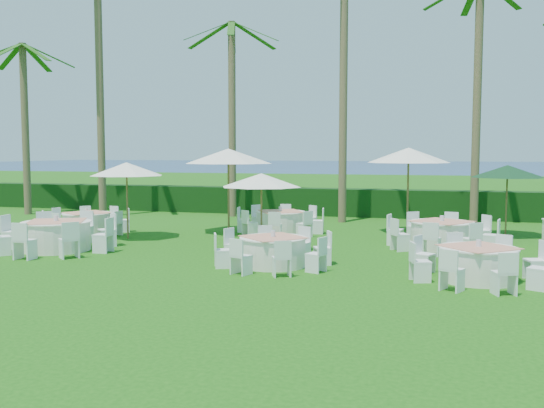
# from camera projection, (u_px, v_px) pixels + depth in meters

# --- Properties ---
(ground) EXTENTS (120.00, 120.00, 0.00)m
(ground) POSITION_uv_depth(u_px,v_px,m) (222.00, 262.00, 15.60)
(ground) COLOR #144F0D
(ground) RESTS_ON ground
(hedge) EXTENTS (34.00, 1.00, 1.20)m
(hedge) POSITION_uv_depth(u_px,v_px,m) (316.00, 202.00, 27.06)
(hedge) COLOR black
(hedge) RESTS_ON ground
(ocean) EXTENTS (260.00, 260.00, 0.00)m
(ocean) POSITION_uv_depth(u_px,v_px,m) (413.00, 166.00, 113.40)
(ocean) COLOR #07164C
(ocean) RESTS_ON ground
(banquet_table_a) EXTENTS (3.41, 3.41, 1.02)m
(banquet_table_a) POSITION_uv_depth(u_px,v_px,m) (57.00, 235.00, 17.40)
(banquet_table_a) COLOR white
(banquet_table_a) RESTS_ON ground
(banquet_table_b) EXTENTS (2.86, 2.86, 0.89)m
(banquet_table_b) POSITION_uv_depth(u_px,v_px,m) (273.00, 251.00, 15.04)
(banquet_table_b) COLOR white
(banquet_table_b) RESTS_ON ground
(banquet_table_c) EXTENTS (2.97, 2.97, 0.92)m
(banquet_table_c) POSITION_uv_depth(u_px,v_px,m) (478.00, 263.00, 13.34)
(banquet_table_c) COLOR white
(banquet_table_c) RESTS_ON ground
(banquet_table_d) EXTENTS (2.90, 2.90, 0.89)m
(banquet_table_d) POSITION_uv_depth(u_px,v_px,m) (87.00, 222.00, 21.01)
(banquet_table_d) COLOR white
(banquet_table_d) RESTS_ON ground
(banquet_table_e) EXTENTS (3.05, 3.05, 0.92)m
(banquet_table_e) POSITION_uv_depth(u_px,v_px,m) (280.00, 221.00, 21.18)
(banquet_table_e) COLOR white
(banquet_table_e) RESTS_ON ground
(banquet_table_f) EXTENTS (3.22, 3.22, 0.97)m
(banquet_table_f) POSITION_uv_depth(u_px,v_px,m) (442.00, 234.00, 17.80)
(banquet_table_f) COLOR white
(banquet_table_f) RESTS_ON ground
(umbrella_a) EXTENTS (2.39, 2.39, 2.49)m
(umbrella_a) POSITION_uv_depth(u_px,v_px,m) (127.00, 169.00, 19.61)
(umbrella_a) COLOR brown
(umbrella_a) RESTS_ON ground
(umbrella_b) EXTENTS (2.32, 2.32, 2.23)m
(umbrella_b) POSITION_uv_depth(u_px,v_px,m) (261.00, 180.00, 17.16)
(umbrella_b) COLOR brown
(umbrella_b) RESTS_ON ground
(umbrella_c) EXTENTS (3.12, 3.12, 2.94)m
(umbrella_c) POSITION_uv_depth(u_px,v_px,m) (228.00, 156.00, 20.83)
(umbrella_c) COLOR brown
(umbrella_c) RESTS_ON ground
(umbrella_d) EXTENTS (2.79, 2.79, 2.97)m
(umbrella_d) POSITION_uv_depth(u_px,v_px,m) (409.00, 155.00, 20.69)
(umbrella_d) COLOR brown
(umbrella_d) RESTS_ON ground
(umbrella_green) EXTENTS (2.36, 2.36, 2.40)m
(umbrella_green) POSITION_uv_depth(u_px,v_px,m) (507.00, 171.00, 20.07)
(umbrella_green) COLOR brown
(umbrella_green) RESTS_ON ground
(palm_a) EXTENTS (4.40, 4.16, 10.89)m
(palm_a) POSITION_uv_depth(u_px,v_px,m) (100.00, 79.00, 25.86)
(palm_a) COLOR brown
(palm_a) RESTS_ON ground
(palm_b) EXTENTS (4.36, 4.26, 8.39)m
(palm_b) POSITION_uv_depth(u_px,v_px,m) (232.00, 110.00, 26.17)
(palm_b) COLOR brown
(palm_b) RESTS_ON ground
(palm_c) EXTENTS (4.40, 3.96, 11.70)m
(palm_c) POSITION_uv_depth(u_px,v_px,m) (344.00, 63.00, 23.86)
(palm_c) COLOR brown
(palm_c) RESTS_ON ground
(palm_d) EXTENTS (4.30, 4.33, 9.51)m
(palm_d) POSITION_uv_depth(u_px,v_px,m) (477.00, 90.00, 23.49)
(palm_d) COLOR brown
(palm_d) RESTS_ON ground
(palm_f) EXTENTS (4.11, 4.40, 7.65)m
(palm_f) POSITION_uv_depth(u_px,v_px,m) (25.00, 120.00, 27.12)
(palm_f) COLOR brown
(palm_f) RESTS_ON ground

